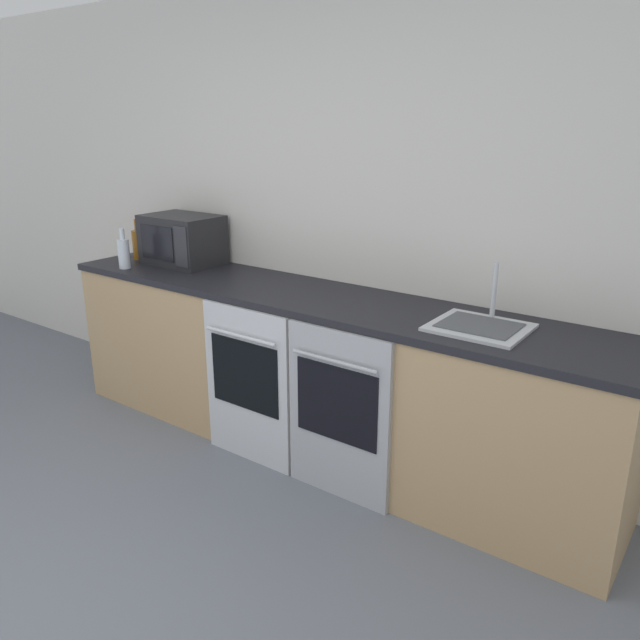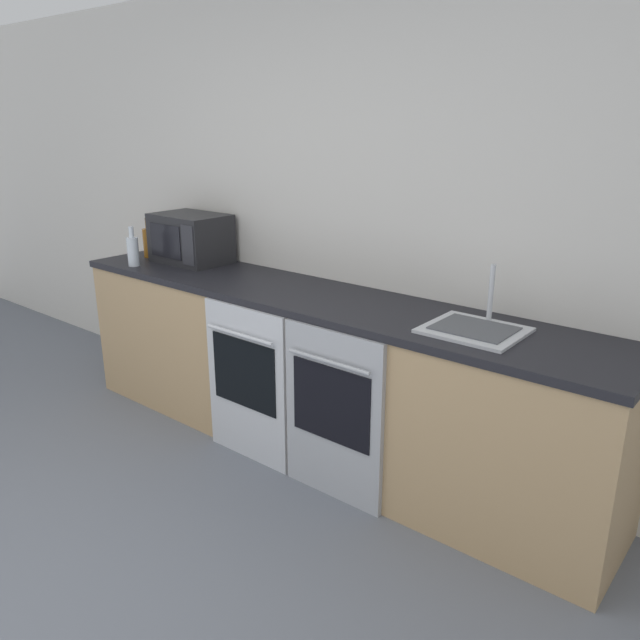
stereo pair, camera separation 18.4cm
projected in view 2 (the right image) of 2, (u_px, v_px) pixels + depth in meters
name	position (u px, v px, depth m)	size (l,w,h in m)	color
wall_back	(352.00, 219.00, 3.52)	(10.00, 0.06, 2.60)	silver
counter_back	(314.00, 373.00, 3.53)	(3.39, 0.64, 0.93)	tan
oven_left	(246.00, 383.00, 3.42)	(0.59, 0.06, 0.89)	silver
oven_right	(333.00, 415.00, 3.06)	(0.59, 0.06, 0.89)	#A8AAAF
microwave	(191.00, 238.00, 4.10)	(0.49, 0.35, 0.32)	#232326
bottle_amber	(149.00, 242.00, 4.26)	(0.08, 0.08, 0.27)	#8C5114
bottle_clear	(133.00, 250.00, 4.00)	(0.07, 0.07, 0.25)	silver
sink	(475.00, 328.00, 2.79)	(0.42, 0.37, 0.28)	silver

